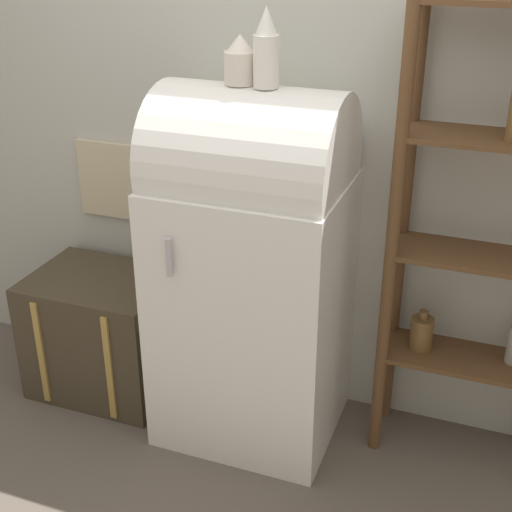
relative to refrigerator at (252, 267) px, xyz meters
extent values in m
plane|color=#60564C|center=(0.00, -0.24, -0.79)|extent=(12.00, 12.00, 0.00)
cube|color=#B7B7AD|center=(0.00, 0.34, 0.56)|extent=(7.00, 0.05, 2.70)
cube|color=#C6B793|center=(-0.76, 0.30, 0.17)|extent=(0.47, 0.02, 0.37)
cube|color=white|center=(0.00, 0.00, -0.21)|extent=(0.74, 0.62, 1.16)
cylinder|color=white|center=(0.00, 0.00, 0.44)|extent=(0.72, 0.59, 0.59)
cylinder|color=#B7B7BC|center=(-0.20, -0.33, 0.16)|extent=(0.02, 0.02, 0.15)
cube|color=#423828|center=(-0.76, 0.02, -0.50)|extent=(0.65, 0.50, 0.59)
cube|color=#AD8942|center=(-0.94, -0.23, -0.50)|extent=(0.03, 0.01, 0.53)
cube|color=#AD8942|center=(-0.59, -0.23, -0.50)|extent=(0.03, 0.01, 0.53)
cylinder|color=brown|center=(0.56, 0.03, 0.13)|extent=(0.05, 0.05, 1.85)
cylinder|color=brown|center=(0.56, 0.27, 0.13)|extent=(0.05, 0.05, 1.85)
cube|color=brown|center=(0.88, 0.15, -0.34)|extent=(0.67, 0.27, 0.02)
cube|color=brown|center=(0.88, 0.15, 0.12)|extent=(0.67, 0.27, 0.02)
cube|color=brown|center=(0.88, 0.15, 0.59)|extent=(0.67, 0.27, 0.02)
cylinder|color=brown|center=(0.69, 0.15, -0.26)|extent=(0.09, 0.09, 0.14)
cylinder|color=brown|center=(0.69, 0.15, -0.17)|extent=(0.04, 0.04, 0.04)
cylinder|color=silver|center=(-0.05, 0.01, 0.80)|extent=(0.12, 0.12, 0.12)
cone|color=silver|center=(-0.05, 0.01, 0.89)|extent=(0.10, 0.10, 0.06)
cylinder|color=white|center=(0.06, -0.01, 0.83)|extent=(0.09, 0.09, 0.18)
cone|color=white|center=(0.06, -0.01, 0.97)|extent=(0.08, 0.08, 0.10)
camera|label=1|loc=(0.93, -2.44, 1.31)|focal=50.00mm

